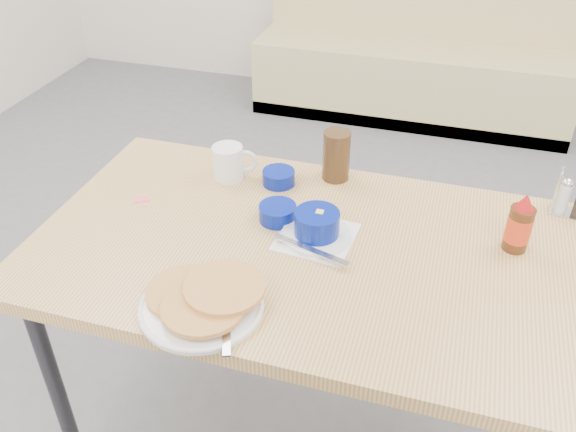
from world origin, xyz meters
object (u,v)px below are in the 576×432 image
(condiment_caddy, at_px, (572,200))
(butter_bowl, at_px, (278,213))
(booth_bench, at_px, (414,57))
(pancake_plate, at_px, (203,301))
(coffee_mug, at_px, (230,162))
(creamer_bowl, at_px, (279,177))
(syrup_bottle, at_px, (519,226))
(dining_table, at_px, (308,264))
(amber_tumbler, at_px, (336,156))
(grits_setting, at_px, (317,227))

(condiment_caddy, bearing_deg, butter_bowl, -150.17)
(booth_bench, height_order, pancake_plate, booth_bench)
(coffee_mug, height_order, creamer_bowl, coffee_mug)
(pancake_plate, bearing_deg, syrup_bottle, 32.63)
(condiment_caddy, relative_size, syrup_bottle, 0.76)
(dining_table, bearing_deg, pancake_plate, -119.84)
(dining_table, relative_size, amber_tumbler, 9.36)
(coffee_mug, bearing_deg, grits_setting, -34.03)
(grits_setting, distance_m, amber_tumbler, 0.31)
(booth_bench, relative_size, creamer_bowl, 20.11)
(grits_setting, bearing_deg, coffee_mug, 145.97)
(condiment_caddy, xyz_separation_m, syrup_bottle, (-0.14, -0.20, 0.03))
(coffee_mug, relative_size, amber_tumbler, 0.86)
(pancake_plate, bearing_deg, dining_table, 60.16)
(coffee_mug, height_order, grits_setting, coffee_mug)
(syrup_bottle, bearing_deg, coffee_mug, 171.93)
(dining_table, height_order, creamer_bowl, creamer_bowl)
(creamer_bowl, distance_m, condiment_caddy, 0.80)
(pancake_plate, xyz_separation_m, syrup_bottle, (0.66, 0.42, 0.05))
(creamer_bowl, distance_m, syrup_bottle, 0.67)
(booth_bench, xyz_separation_m, dining_table, (0.00, -2.53, 0.35))
(creamer_bowl, height_order, amber_tumbler, amber_tumbler)
(butter_bowl, xyz_separation_m, condiment_caddy, (0.75, 0.26, 0.02))
(dining_table, bearing_deg, butter_bowl, 142.12)
(pancake_plate, distance_m, condiment_caddy, 1.02)
(booth_bench, bearing_deg, grits_setting, -89.74)
(butter_bowl, relative_size, amber_tumbler, 0.67)
(booth_bench, bearing_deg, amber_tumbler, -90.25)
(pancake_plate, distance_m, creamer_bowl, 0.55)
(dining_table, xyz_separation_m, amber_tumbler, (-0.01, 0.34, 0.14))
(creamer_bowl, bearing_deg, condiment_caddy, 5.72)
(coffee_mug, bearing_deg, booth_bench, 82.31)
(creamer_bowl, bearing_deg, amber_tumbler, 27.96)
(dining_table, height_order, pancake_plate, pancake_plate)
(booth_bench, relative_size, syrup_bottle, 11.81)
(booth_bench, bearing_deg, pancake_plate, -93.32)
(dining_table, xyz_separation_m, butter_bowl, (-0.11, 0.08, 0.08))
(syrup_bottle, bearing_deg, pancake_plate, -147.37)
(coffee_mug, bearing_deg, butter_bowl, -39.95)
(creamer_bowl, height_order, condiment_caddy, condiment_caddy)
(pancake_plate, height_order, condiment_caddy, condiment_caddy)
(butter_bowl, bearing_deg, pancake_plate, -98.61)
(pancake_plate, bearing_deg, creamer_bowl, 89.67)
(dining_table, relative_size, syrup_bottle, 8.70)
(dining_table, relative_size, grits_setting, 6.52)
(coffee_mug, xyz_separation_m, syrup_bottle, (0.81, -0.11, 0.02))
(grits_setting, bearing_deg, amber_tumbler, 93.95)
(pancake_plate, relative_size, condiment_caddy, 2.24)
(syrup_bottle, bearing_deg, dining_table, -164.52)
(creamer_bowl, xyz_separation_m, syrup_bottle, (0.66, -0.12, 0.05))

